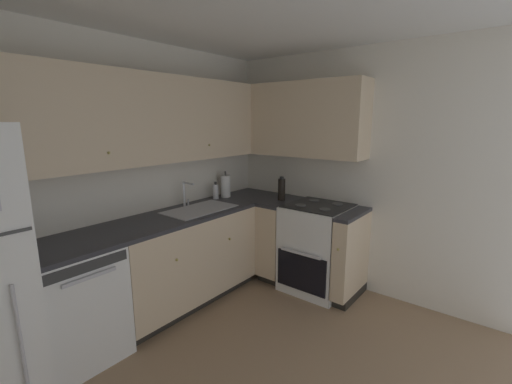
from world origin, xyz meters
name	(u,v)px	position (x,y,z in m)	size (l,w,h in m)	color
ground_plane	(246,382)	(0.00, 0.00, -0.01)	(3.58, 2.93, 0.02)	#937556
wall_back	(116,182)	(0.00, 1.49, 1.23)	(3.68, 0.05, 2.47)	silver
wall_right	(359,173)	(1.81, 0.00, 1.23)	(0.05, 3.03, 2.47)	silver
dishwasher	(73,304)	(-0.59, 1.16, 0.44)	(0.60, 0.63, 0.87)	white
lower_cabinets_back	(184,259)	(0.45, 1.17, 0.44)	(1.48, 0.62, 0.87)	beige
countertop_back	(182,215)	(0.45, 1.16, 0.89)	(2.68, 0.60, 0.04)	#2D2D33
lower_cabinets_right	(304,246)	(1.49, 0.43, 0.44)	(0.62, 1.04, 0.87)	beige
countertop_right	(305,206)	(1.49, 0.43, 0.89)	(0.60, 1.04, 0.03)	#2D2D33
oven_range	(317,247)	(1.51, 0.28, 0.46)	(0.68, 0.62, 1.05)	white
upper_cabinets_back	(152,120)	(0.29, 1.30, 1.77)	(2.36, 0.34, 0.77)	beige
upper_cabinets_right	(294,120)	(1.63, 0.68, 1.77)	(0.32, 1.57, 0.77)	beige
sink	(200,213)	(0.65, 1.13, 0.86)	(0.70, 0.40, 0.10)	#B7B7BC
faucet	(186,192)	(0.66, 1.34, 1.05)	(0.07, 0.16, 0.26)	silver
soap_bottle	(216,191)	(1.09, 1.34, 0.99)	(0.06, 0.06, 0.19)	silver
paper_towel_roll	(226,186)	(1.23, 1.32, 1.03)	(0.11, 0.11, 0.31)	white
oil_bottle	(282,189)	(1.49, 0.73, 1.03)	(0.08, 0.08, 0.26)	black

